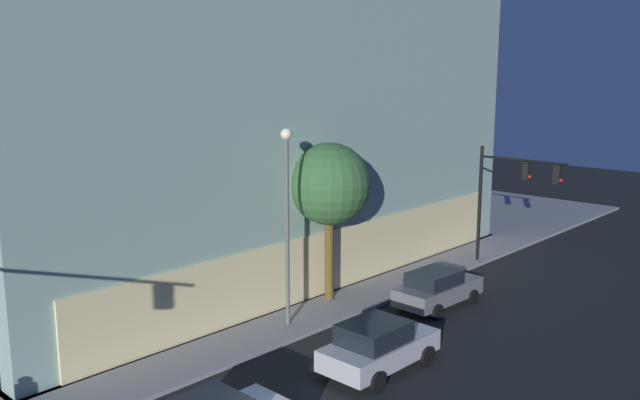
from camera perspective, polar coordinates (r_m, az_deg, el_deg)
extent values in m
cube|color=#4C4C51|center=(38.68, -10.68, -4.20)|extent=(29.15, 21.37, 0.15)
cube|color=#F9E3A1|center=(30.87, 0.70, -5.01)|extent=(25.87, 0.60, 2.83)
cube|color=#8EAD9F|center=(37.45, -11.09, 7.05)|extent=(28.75, 20.97, 14.98)
cylinder|color=black|center=(36.31, 13.29, -0.28)|extent=(0.18, 0.18, 6.03)
cylinder|color=black|center=(34.82, 16.69, 3.22)|extent=(0.23, 4.57, 0.12)
cube|color=black|center=(34.78, 16.98, 2.37)|extent=(0.33, 0.33, 0.90)
sphere|color=red|center=(34.74, 17.21, 1.88)|extent=(0.18, 0.18, 0.18)
cube|color=black|center=(34.09, 19.35, 2.06)|extent=(0.33, 0.33, 0.90)
sphere|color=red|center=(34.06, 19.60, 1.56)|extent=(0.18, 0.18, 0.18)
cylinder|color=#5E5E5E|center=(26.15, -2.78, -2.82)|extent=(0.16, 0.16, 7.36)
sphere|color=#F9EFC6|center=(25.52, -2.86, 5.56)|extent=(0.44, 0.44, 0.44)
cylinder|color=brown|center=(29.49, 0.78, -4.89)|extent=(0.39, 0.39, 3.71)
sphere|color=#356232|center=(28.77, 0.80, 1.37)|extent=(3.52, 3.52, 3.52)
cube|color=#F9F4CC|center=(20.48, -4.79, -16.31)|extent=(0.12, 0.20, 0.12)
cube|color=#B7BABF|center=(23.60, 5.05, -12.43)|extent=(4.40, 2.01, 0.72)
cube|color=black|center=(23.09, 4.56, -11.07)|extent=(2.19, 1.79, 0.69)
cube|color=#F9F4CC|center=(25.51, 7.04, -10.64)|extent=(0.12, 0.20, 0.12)
cube|color=#F9F4CC|center=(24.88, 9.27, -11.27)|extent=(0.12, 0.20, 0.12)
cylinder|color=black|center=(25.29, 5.20, -11.68)|extent=(0.68, 0.25, 0.68)
cylinder|color=black|center=(24.22, 8.96, -12.83)|extent=(0.68, 0.25, 0.68)
cylinder|color=black|center=(23.38, 0.95, -13.59)|extent=(0.68, 0.25, 0.68)
cylinder|color=black|center=(22.23, 4.83, -15.00)|extent=(0.68, 0.25, 0.68)
cube|color=slate|center=(29.81, 9.92, -7.56)|extent=(4.36, 1.93, 0.72)
cube|color=black|center=(29.36, 9.60, -6.49)|extent=(2.28, 1.67, 0.59)
cube|color=#F9F4CC|center=(31.75, 11.35, -6.46)|extent=(0.13, 0.20, 0.12)
cube|color=#F9F4CC|center=(31.21, 12.97, -6.83)|extent=(0.13, 0.20, 0.12)
cylinder|color=black|center=(31.44, 10.00, -7.27)|extent=(0.64, 0.26, 0.63)
cylinder|color=black|center=(30.52, 12.72, -7.94)|extent=(0.64, 0.26, 0.63)
cylinder|color=black|center=(29.41, 6.97, -8.48)|extent=(0.64, 0.26, 0.63)
cylinder|color=black|center=(28.42, 9.79, -9.25)|extent=(0.64, 0.26, 0.63)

